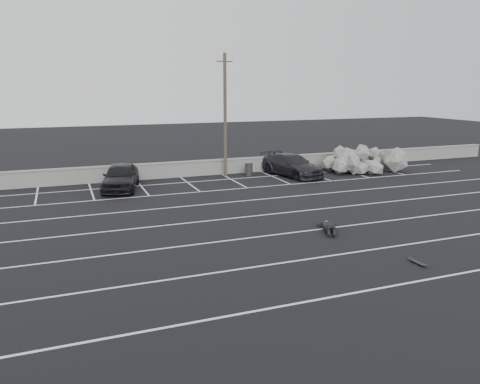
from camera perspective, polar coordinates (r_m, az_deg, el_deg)
name	(u,v)px	position (r m, az deg, el deg)	size (l,w,h in m)	color
ground	(304,231)	(20.38, 7.77, -4.76)	(120.00, 120.00, 0.00)	black
seawall	(207,167)	(32.87, -3.99, 3.03)	(50.00, 0.45, 1.06)	gray
stall_lines	(261,207)	(24.14, 2.58, -1.86)	(36.00, 20.05, 0.01)	silver
car_left	(121,176)	(28.98, -14.35, 1.85)	(1.89, 4.70, 1.60)	black
car_right	(292,165)	(32.64, 6.38, 3.27)	(2.09, 5.13, 1.49)	black
utility_pole	(225,115)	(32.02, -1.83, 9.33)	(1.10, 0.22, 8.24)	#4C4238
trash_bin	(249,169)	(32.59, 1.09, 2.78)	(0.74, 0.74, 0.86)	#27272A
riprap_pile	(361,164)	(35.15, 14.55, 3.38)	(6.02, 3.97, 1.57)	gray
person	(328,224)	(20.77, 10.68, -3.85)	(1.77, 2.53, 0.47)	black
skateboard	(417,262)	(17.72, 20.82, -8.02)	(0.21, 0.69, 0.08)	black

